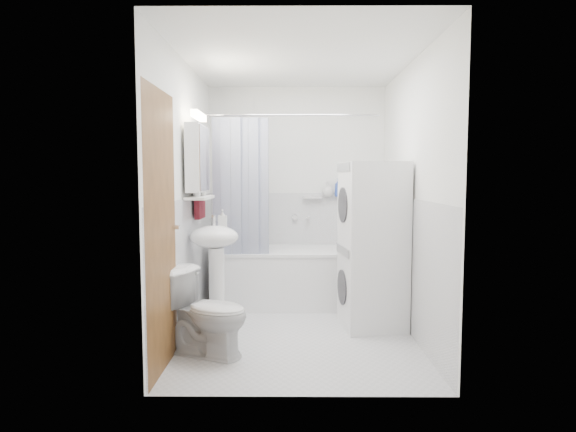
{
  "coord_description": "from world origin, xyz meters",
  "views": [
    {
      "loc": [
        -0.07,
        -4.24,
        1.39
      ],
      "look_at": [
        -0.09,
        0.15,
        1.03
      ],
      "focal_mm": 30.0,
      "sensor_mm": 36.0,
      "label": 1
    }
  ],
  "objects_px": {
    "bathtub": "(290,274)",
    "sink": "(215,253)",
    "washer_dryer": "(372,246)",
    "toilet": "(207,313)"
  },
  "relations": [
    {
      "from": "bathtub",
      "to": "toilet",
      "type": "relative_size",
      "value": 2.33
    },
    {
      "from": "toilet",
      "to": "washer_dryer",
      "type": "bearing_deg",
      "value": -40.44
    },
    {
      "from": "bathtub",
      "to": "toilet",
      "type": "height_order",
      "value": "toilet"
    },
    {
      "from": "bathtub",
      "to": "sink",
      "type": "xyz_separation_m",
      "value": [
        -0.68,
        -0.87,
        0.37
      ]
    },
    {
      "from": "sink",
      "to": "washer_dryer",
      "type": "relative_size",
      "value": 0.69
    },
    {
      "from": "sink",
      "to": "toilet",
      "type": "relative_size",
      "value": 1.54
    },
    {
      "from": "washer_dryer",
      "to": "toilet",
      "type": "bearing_deg",
      "value": -160.5
    },
    {
      "from": "washer_dryer",
      "to": "bathtub",
      "type": "bearing_deg",
      "value": 125.9
    },
    {
      "from": "sink",
      "to": "bathtub",
      "type": "bearing_deg",
      "value": 51.91
    },
    {
      "from": "washer_dryer",
      "to": "toilet",
      "type": "distance_m",
      "value": 1.62
    }
  ]
}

